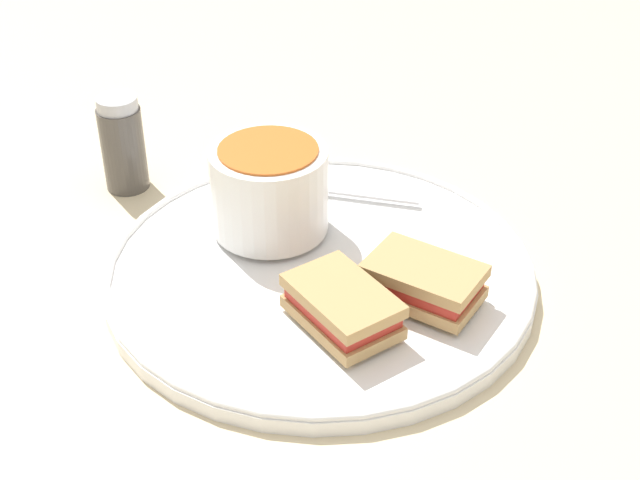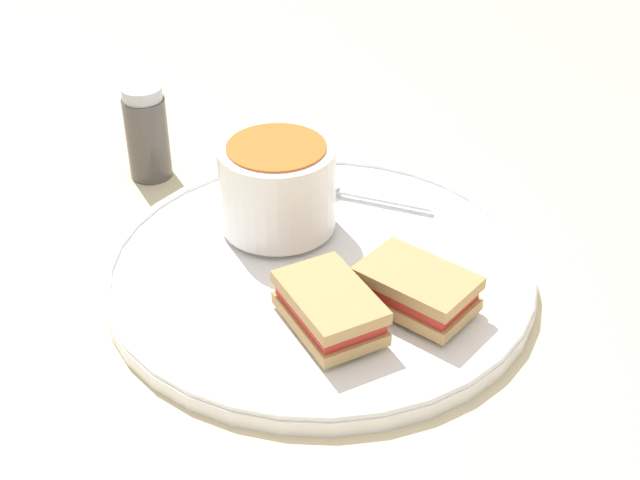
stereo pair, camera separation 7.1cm
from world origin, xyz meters
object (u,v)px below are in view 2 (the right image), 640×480
at_px(salt_shaker, 147,133).
at_px(soup_bowl, 278,186).
at_px(spoon, 332,188).
at_px(sandwich_half_near, 330,307).
at_px(sandwich_half_far, 417,289).

bearing_deg(salt_shaker, soup_bowl, 1.15).
bearing_deg(spoon, sandwich_half_near, 109.24).
bearing_deg(sandwich_half_near, spoon, 131.04).
relative_size(sandwich_half_near, sandwich_half_far, 1.12).
bearing_deg(sandwich_half_far, salt_shaker, 179.03).
distance_m(soup_bowl, sandwich_half_near, 0.14).
xyz_separation_m(spoon, sandwich_half_near, (0.12, -0.14, 0.01)).
height_order(sandwich_half_far, salt_shaker, salt_shaker).
bearing_deg(sandwich_half_near, sandwich_half_far, 61.28).
distance_m(sandwich_half_near, salt_shaker, 0.30).
xyz_separation_m(spoon, salt_shaker, (-0.17, -0.08, 0.03)).
bearing_deg(soup_bowl, sandwich_half_near, -29.92).
height_order(soup_bowl, spoon, soup_bowl).
distance_m(soup_bowl, sandwich_half_far, 0.16).
bearing_deg(sandwich_half_far, spoon, 152.79).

